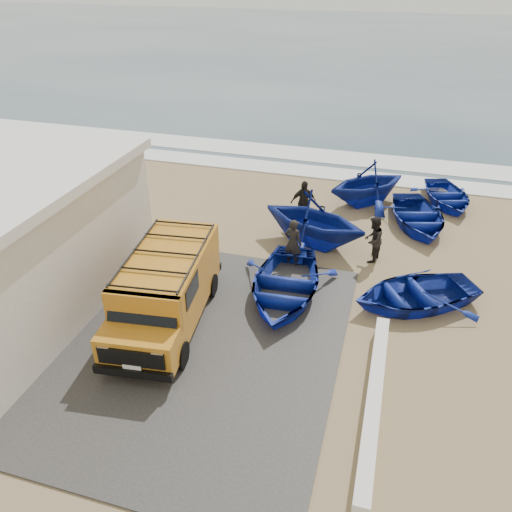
# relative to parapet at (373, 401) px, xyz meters

# --- Properties ---
(ground) EXTENTS (160.00, 160.00, 0.00)m
(ground) POSITION_rel_parapet_xyz_m (-5.00, 3.00, -0.28)
(ground) COLOR #917A54
(slab) EXTENTS (12.00, 10.00, 0.05)m
(slab) POSITION_rel_parapet_xyz_m (-7.00, 1.00, -0.25)
(slab) COLOR #403E3B
(slab) RESTS_ON ground
(ocean) EXTENTS (180.00, 88.00, 0.01)m
(ocean) POSITION_rel_parapet_xyz_m (-5.00, 59.00, -0.27)
(ocean) COLOR #385166
(ocean) RESTS_ON ground
(surf_line) EXTENTS (180.00, 1.60, 0.06)m
(surf_line) POSITION_rel_parapet_xyz_m (-5.00, 15.00, -0.25)
(surf_line) COLOR white
(surf_line) RESTS_ON ground
(surf_wash) EXTENTS (180.00, 2.20, 0.04)m
(surf_wash) POSITION_rel_parapet_xyz_m (-5.00, 17.50, -0.26)
(surf_wash) COLOR white
(surf_wash) RESTS_ON ground
(parapet) EXTENTS (0.35, 6.00, 0.55)m
(parapet) POSITION_rel_parapet_xyz_m (0.00, 0.00, 0.00)
(parapet) COLOR silver
(parapet) RESTS_ON ground
(van) EXTENTS (2.66, 5.50, 2.27)m
(van) POSITION_rel_parapet_xyz_m (-6.23, 1.81, 0.95)
(van) COLOR #C57D1D
(van) RESTS_ON ground
(boat_near_left) EXTENTS (3.52, 4.73, 0.94)m
(boat_near_left) POSITION_rel_parapet_xyz_m (-3.17, 3.98, 0.20)
(boat_near_left) COLOR #132999
(boat_near_left) RESTS_ON ground
(boat_near_right) EXTENTS (4.99, 4.57, 0.84)m
(boat_near_right) POSITION_rel_parapet_xyz_m (0.86, 4.73, 0.15)
(boat_near_right) COLOR #132999
(boat_near_right) RESTS_ON ground
(boat_mid_left) EXTENTS (4.96, 4.58, 2.16)m
(boat_mid_left) POSITION_rel_parapet_xyz_m (-2.94, 7.65, 0.81)
(boat_mid_left) COLOR #132999
(boat_mid_left) RESTS_ON ground
(boat_mid_right) EXTENTS (3.96, 4.79, 0.86)m
(boat_mid_right) POSITION_rel_parapet_xyz_m (0.87, 10.33, 0.16)
(boat_mid_right) COLOR #132999
(boat_mid_right) RESTS_ON ground
(boat_far_left) EXTENTS (4.99, 4.96, 1.99)m
(boat_far_left) POSITION_rel_parapet_xyz_m (-1.36, 11.93, 0.72)
(boat_far_left) COLOR #132999
(boat_far_left) RESTS_ON ground
(boat_far_right) EXTENTS (3.53, 4.23, 0.75)m
(boat_far_right) POSITION_rel_parapet_xyz_m (2.11, 12.91, 0.10)
(boat_far_right) COLOR #132999
(boat_far_right) RESTS_ON ground
(fisherman_front) EXTENTS (0.75, 0.60, 1.80)m
(fisherman_front) POSITION_rel_parapet_xyz_m (-3.35, 5.97, 0.63)
(fisherman_front) COLOR black
(fisherman_front) RESTS_ON ground
(fisherman_middle) EXTENTS (0.83, 0.97, 1.73)m
(fisherman_middle) POSITION_rel_parapet_xyz_m (-0.68, 7.06, 0.59)
(fisherman_middle) COLOR black
(fisherman_middle) RESTS_ON ground
(fisherman_back) EXTENTS (1.15, 0.90, 1.83)m
(fisherman_back) POSITION_rel_parapet_xyz_m (-3.68, 9.34, 0.64)
(fisherman_back) COLOR black
(fisherman_back) RESTS_ON ground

